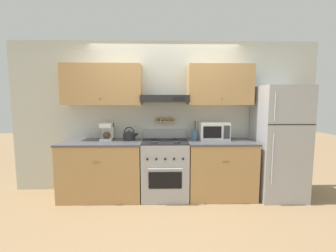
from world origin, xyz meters
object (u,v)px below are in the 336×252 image
Objects in this scene: refrigerator at (279,142)px; microwave at (214,131)px; coffee_maker at (107,131)px; utensil_crock at (195,135)px; tea_kettle at (129,135)px; stove_range at (165,168)px.

refrigerator is 1.04m from microwave.
microwave is at bearing -0.34° from coffee_maker.
utensil_crock is at bearing -1.12° from coffee_maker.
tea_kettle is at bearing -4.39° from coffee_maker.
refrigerator is 2.42m from tea_kettle.
tea_kettle is at bearing 176.25° from refrigerator.
coffee_maker is at bearing 179.66° from microwave.
refrigerator reaches higher than tea_kettle.
refrigerator is 6.35× the size of coffee_maker.
tea_kettle is (-0.58, 0.13, 0.53)m from stove_range.
stove_range is 4.21× the size of tea_kettle.
tea_kettle reaches higher than stove_range.
tea_kettle is at bearing -180.00° from utensil_crock.
stove_range is 3.42× the size of utensil_crock.
microwave is 1.54× the size of utensil_crock.
tea_kettle is 0.53× the size of microwave.
coffee_maker is at bearing 175.61° from tea_kettle.
utensil_crock is at bearing 14.38° from stove_range.
coffee_maker is 1.45m from utensil_crock.
coffee_maker is 0.59× the size of microwave.
tea_kettle is 0.38m from coffee_maker.
tea_kettle is (-2.41, 0.16, 0.10)m from refrigerator.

